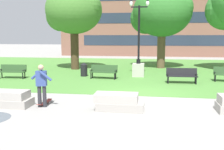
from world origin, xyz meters
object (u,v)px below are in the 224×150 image
park_bench_near_right (104,71)px  trash_bin (84,69)px  skateboard (45,102)px  concrete_block_center (8,99)px  person_skateboarder (42,83)px  concrete_block_left (119,102)px  park_bench_near_left (13,70)px  lamp_post_left (138,61)px  park_bench_far_left (182,75)px

park_bench_near_right → trash_bin: size_ratio=1.92×
skateboard → trash_bin: 7.63m
concrete_block_center → person_skateboarder: size_ratio=1.05×
concrete_block_left → park_bench_near_left: park_bench_near_left is taller
concrete_block_center → lamp_post_left: lamp_post_left is taller
person_skateboarder → park_bench_near_left: bearing=126.9°
concrete_block_center → park_bench_far_left: 9.77m
skateboard → concrete_block_center: bearing=-160.2°
concrete_block_left → park_bench_far_left: size_ratio=1.05×
concrete_block_left → skateboard: size_ratio=1.84×
park_bench_near_right → park_bench_far_left: size_ratio=1.02×
park_bench_near_left → park_bench_far_left: bearing=-1.5°
concrete_block_left → park_bench_near_right: (-1.87, 7.11, 0.23)m
concrete_block_left → concrete_block_center: bearing=-178.0°
person_skateboarder → park_bench_near_right: (1.21, 7.14, -0.43)m
concrete_block_left → skateboard: (-3.14, 0.33, -0.22)m
park_bench_near_right → person_skateboarder: bearing=-99.6°
concrete_block_center → trash_bin: 8.16m
park_bench_near_left → concrete_block_center: bearing=-62.4°
park_bench_near_right → park_bench_far_left: bearing=-11.6°
trash_bin → lamp_post_left: bearing=6.9°
concrete_block_center → concrete_block_left: (4.48, 0.15, 0.00)m
person_skateboarder → park_bench_near_left: person_skateboarder is taller
concrete_block_left → park_bench_near_right: size_ratio=1.03×
person_skateboarder → lamp_post_left: (3.43, 8.43, 0.10)m
concrete_block_left → trash_bin: 8.65m
concrete_block_left → park_bench_far_left: 6.82m
park_bench_near_left → trash_bin: bearing=19.1°
concrete_block_left → park_bench_near_left: 10.16m
concrete_block_left → skateboard: concrete_block_left is taller
concrete_block_left → person_skateboarder: bearing=-179.4°
concrete_block_left → park_bench_far_left: bearing=63.6°
skateboard → trash_bin: (-0.28, 7.61, 0.42)m
park_bench_near_right → trash_bin: bearing=151.9°
park_bench_near_left → lamp_post_left: (8.24, 2.01, 0.53)m
skateboard → lamp_post_left: (3.49, 8.07, 0.99)m
skateboard → park_bench_near_right: size_ratio=0.56×
park_bench_near_left → park_bench_far_left: size_ratio=1.01×
park_bench_near_right → trash_bin: (-1.55, 0.83, -0.04)m
park_bench_near_right → park_bench_near_left: bearing=-173.2°
person_skateboarder → park_bench_near_right: size_ratio=0.93×
park_bench_near_right → lamp_post_left: bearing=30.2°
concrete_block_center → park_bench_far_left: park_bench_far_left is taller
concrete_block_center → park_bench_far_left: bearing=39.8°
lamp_post_left → trash_bin: (-3.77, -0.46, -0.57)m
concrete_block_left → park_bench_near_right: 7.35m
concrete_block_left → lamp_post_left: (0.35, 8.40, 0.77)m
skateboard → concrete_block_left: bearing=-6.0°
concrete_block_center → person_skateboarder: (1.40, 0.12, 0.67)m
park_bench_near_right → skateboard: bearing=-100.6°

